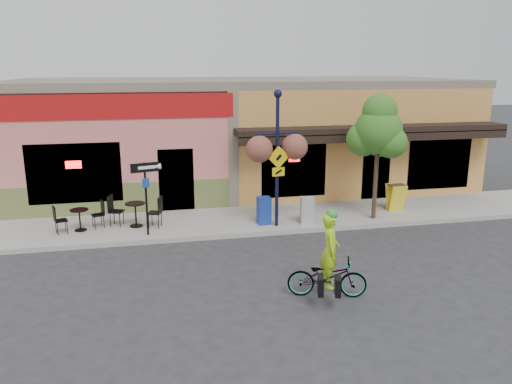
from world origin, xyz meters
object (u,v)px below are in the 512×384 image
one_way_sign (146,199)px  street_tree (377,157)px  building (240,133)px  bicycle (327,277)px  newspaper_box_blue (264,210)px  newspaper_box_grey (307,210)px  cyclist_rider (330,261)px  lamp_post (277,160)px

one_way_sign → street_tree: 7.34m
building → bicycle: bearing=-90.6°
newspaper_box_blue → street_tree: size_ratio=0.21×
newspaper_box_grey → cyclist_rider: bearing=-92.6°
newspaper_box_blue → newspaper_box_grey: (1.36, -0.24, -0.01)m
building → cyclist_rider: building is taller
newspaper_box_grey → newspaper_box_blue: bearing=179.3°
cyclist_rider → street_tree: (3.34, 4.83, 1.35)m
building → lamp_post: (-0.06, -6.51, 0.01)m
cyclist_rider → newspaper_box_grey: (1.02, 4.76, -0.27)m
newspaper_box_blue → newspaper_box_grey: newspaper_box_blue is taller
building → newspaper_box_blue: size_ratio=20.67×
building → cyclist_rider: (-0.07, -11.26, -1.41)m
newspaper_box_blue → newspaper_box_grey: size_ratio=1.03×
bicycle → street_tree: (3.39, 4.83, 1.74)m
bicycle → newspaper_box_blue: bearing=19.6°
building → newspaper_box_blue: building is taller
bicycle → lamp_post: size_ratio=0.42×
bicycle → lamp_post: 5.07m
lamp_post → cyclist_rider: bearing=-99.0°
bicycle → cyclist_rider: 0.39m
cyclist_rider → one_way_sign: size_ratio=0.77×
street_tree → one_way_sign: bearing=-178.9°
one_way_sign → bicycle: bearing=-64.9°
cyclist_rider → street_tree: 6.03m
one_way_sign → newspaper_box_blue: one_way_sign is taller
building → newspaper_box_grey: (0.95, -6.50, -1.67)m
newspaper_box_blue → newspaper_box_grey: bearing=-15.2°
bicycle → one_way_sign: bearing=56.0°
lamp_post → bicycle: bearing=-99.6°
one_way_sign → newspaper_box_blue: (3.61, 0.31, -0.65)m
building → lamp_post: size_ratio=4.32×
bicycle → newspaper_box_blue: newspaper_box_blue is taller
building → one_way_sign: bearing=-121.4°
lamp_post → newspaper_box_blue: size_ratio=4.79×
bicycle → newspaper_box_grey: bearing=3.6°
lamp_post → one_way_sign: bearing=171.9°
building → bicycle: 11.40m
bicycle → street_tree: 6.15m
one_way_sign → street_tree: (7.28, 0.14, 0.96)m
one_way_sign → newspaper_box_grey: (4.96, 0.07, -0.67)m
lamp_post → newspaper_box_blue: (-0.35, 0.26, -1.67)m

